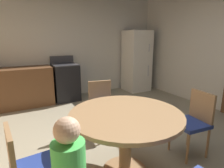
{
  "coord_description": "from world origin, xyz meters",
  "views": [
    {
      "loc": [
        -1.35,
        -2.07,
        1.56
      ],
      "look_at": [
        0.11,
        0.68,
        0.8
      ],
      "focal_mm": 30.29,
      "sensor_mm": 36.0,
      "label": 1
    }
  ],
  "objects_px": {
    "chair_north": "(102,104)",
    "oven_range": "(66,82)",
    "chair_west": "(28,167)",
    "chair_east": "(194,119)",
    "refrigerator": "(136,61)",
    "dining_table": "(126,125)"
  },
  "relations": [
    {
      "from": "oven_range",
      "to": "refrigerator",
      "type": "distance_m",
      "value": 2.17
    },
    {
      "from": "refrigerator",
      "to": "dining_table",
      "type": "xyz_separation_m",
      "value": [
        -2.23,
        -2.98,
        -0.27
      ]
    },
    {
      "from": "dining_table",
      "to": "chair_west",
      "type": "height_order",
      "value": "chair_west"
    },
    {
      "from": "oven_range",
      "to": "chair_east",
      "type": "relative_size",
      "value": 1.26
    },
    {
      "from": "refrigerator",
      "to": "dining_table",
      "type": "bearing_deg",
      "value": -126.86
    },
    {
      "from": "chair_west",
      "to": "chair_east",
      "type": "height_order",
      "value": "same"
    },
    {
      "from": "chair_north",
      "to": "oven_range",
      "type": "bearing_deg",
      "value": -168.18
    },
    {
      "from": "oven_range",
      "to": "chair_north",
      "type": "relative_size",
      "value": 1.26
    },
    {
      "from": "refrigerator",
      "to": "chair_north",
      "type": "height_order",
      "value": "refrigerator"
    },
    {
      "from": "chair_west",
      "to": "chair_east",
      "type": "xyz_separation_m",
      "value": [
        2.04,
        0.0,
        0.0
      ]
    },
    {
      "from": "chair_west",
      "to": "chair_east",
      "type": "bearing_deg",
      "value": -5.34
    },
    {
      "from": "refrigerator",
      "to": "dining_table",
      "type": "relative_size",
      "value": 1.4
    },
    {
      "from": "refrigerator",
      "to": "chair_east",
      "type": "relative_size",
      "value": 2.02
    },
    {
      "from": "chair_east",
      "to": "refrigerator",
      "type": "bearing_deg",
      "value": -106.22
    },
    {
      "from": "oven_range",
      "to": "chair_east",
      "type": "distance_m",
      "value": 3.26
    },
    {
      "from": "chair_north",
      "to": "chair_west",
      "type": "bearing_deg",
      "value": -37.4
    },
    {
      "from": "dining_table",
      "to": "chair_east",
      "type": "xyz_separation_m",
      "value": [
        1.02,
        -0.09,
        -0.11
      ]
    },
    {
      "from": "dining_table",
      "to": "refrigerator",
      "type": "bearing_deg",
      "value": 53.14
    },
    {
      "from": "chair_west",
      "to": "chair_east",
      "type": "distance_m",
      "value": 2.04
    },
    {
      "from": "chair_east",
      "to": "chair_north",
      "type": "relative_size",
      "value": 1.0
    },
    {
      "from": "chair_west",
      "to": "chair_east",
      "type": "relative_size",
      "value": 1.0
    },
    {
      "from": "chair_west",
      "to": "chair_north",
      "type": "bearing_deg",
      "value": 37.4
    }
  ]
}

